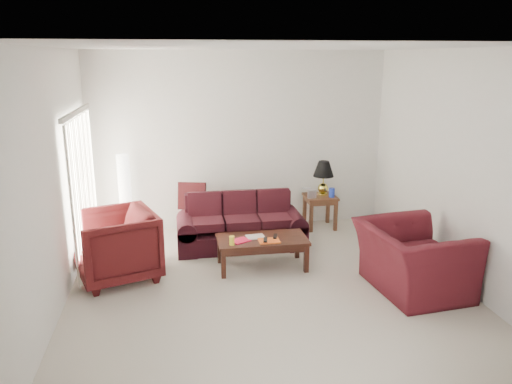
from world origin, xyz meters
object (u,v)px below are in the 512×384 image
(sofa, at_px, (241,222))
(armchair_left, at_px, (116,246))
(end_table, at_px, (320,211))
(coffee_table, at_px, (262,253))
(floor_lamp, at_px, (125,196))
(armchair_right, at_px, (413,259))

(sofa, xyz_separation_m, armchair_left, (-1.80, -0.87, 0.06))
(end_table, bearing_deg, coffee_table, -130.40)
(floor_lamp, bearing_deg, end_table, -0.88)
(end_table, distance_m, armchair_right, 2.59)
(floor_lamp, relative_size, armchair_right, 1.08)
(sofa, xyz_separation_m, armchair_right, (1.93, -1.85, 0.02))
(coffee_table, bearing_deg, end_table, 55.10)
(armchair_right, distance_m, coffee_table, 2.03)
(end_table, height_order, armchair_left, armchair_left)
(coffee_table, bearing_deg, floor_lamp, 146.87)
(armchair_left, distance_m, coffee_table, 2.00)
(sofa, height_order, armchair_right, armchair_right)
(armchair_right, bearing_deg, sofa, 40.23)
(armchair_left, bearing_deg, sofa, 96.90)
(end_table, xyz_separation_m, armchair_right, (0.45, -2.54, 0.14))
(armchair_left, relative_size, armchair_right, 0.79)
(sofa, xyz_separation_m, coffee_table, (0.18, -0.84, -0.18))
(floor_lamp, xyz_separation_m, coffee_table, (1.97, -1.58, -0.49))
(floor_lamp, bearing_deg, sofa, -22.38)
(floor_lamp, bearing_deg, armchair_right, -34.83)
(end_table, bearing_deg, floor_lamp, 179.12)
(end_table, distance_m, floor_lamp, 3.30)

